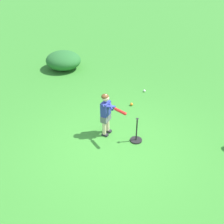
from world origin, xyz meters
TOP-DOWN VIEW (x-y plane):
  - ground_plane at (0.00, 0.00)m, footprint 40.00×40.00m
  - child_batter at (-0.37, 0.35)m, footprint 0.73×0.39m
  - play_ball_far_right at (-0.43, 1.84)m, footprint 0.09×0.09m
  - play_ball_behind_batter at (-0.43, 2.78)m, footprint 0.07×0.07m
  - batting_tee at (0.35, 0.46)m, footprint 0.28×0.28m
  - shrub_left_background at (-3.72, 3.00)m, footprint 1.28×1.21m

SIDE VIEW (x-z plane):
  - ground_plane at x=0.00m, z-range 0.00..0.00m
  - play_ball_behind_batter at x=-0.43m, z-range 0.00..0.07m
  - play_ball_far_right at x=-0.43m, z-range 0.00..0.09m
  - batting_tee at x=0.35m, z-range -0.21..0.41m
  - shrub_left_background at x=-3.72m, z-range 0.00..0.63m
  - child_batter at x=-0.37m, z-range 0.11..1.19m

